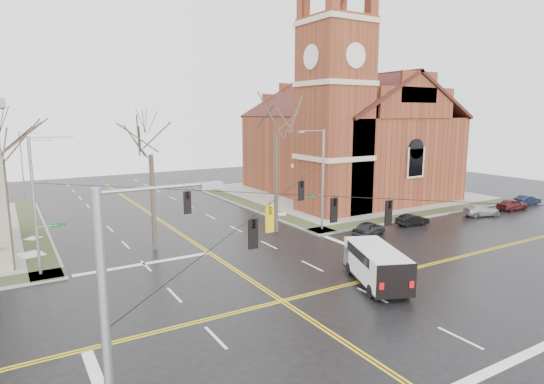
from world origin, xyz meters
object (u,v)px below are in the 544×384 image
church (344,130)px  signal_pole_ne (321,177)px  parked_car_b (412,220)px  parked_car_d (512,204)px  signal_pole_nw (37,202)px  parked_car_c (481,211)px  signal_pole_sw (118,383)px  tree_nw_near (151,148)px  parked_car_e (527,200)px  tree_nw_far (1,151)px  parked_car_a (369,228)px  tree_ne (276,126)px  cargo_van (375,262)px  streetlight_north_b (23,159)px  streetlight_north_a (33,178)px

church → signal_pole_ne: size_ratio=3.06×
parked_car_b → parked_car_d: size_ratio=0.87×
church → signal_pole_nw: 38.61m
signal_pole_ne → parked_car_c: signal_pole_ne is taller
signal_pole_sw → tree_nw_near: bearing=72.2°
parked_car_c → parked_car_e: size_ratio=1.16×
signal_pole_sw → parked_car_c: 45.19m
signal_pole_nw → parked_car_c: bearing=-5.3°
signal_pole_ne → parked_car_d: size_ratio=2.39×
tree_nw_near → signal_pole_sw: bearing=-107.8°
signal_pole_nw → tree_nw_far: 4.08m
parked_car_e → parked_car_a: bearing=100.2°
signal_pole_nw → parked_car_e: size_ratio=2.73×
church → tree_nw_near: (-28.00, -11.06, -0.52)m
church → parked_car_a: church is taller
tree_ne → parked_car_c: bearing=-13.1°
parked_car_c → cargo_van: bearing=128.7°
signal_pole_nw → cargo_van: signal_pole_nw is taller
tree_nw_far → parked_car_d: bearing=-6.5°
church → parked_car_b: bearing=-106.2°
streetlight_north_b → parked_car_c: (39.98, -40.24, -3.91)m
church → cargo_van: (-18.29, -25.40, -7.07)m
church → parked_car_c: (4.56, -17.02, -7.88)m
streetlight_north_b → tree_nw_far: bearing=-93.9°
parked_car_a → parked_car_c: size_ratio=0.97×
signal_pole_nw → parked_car_e: (50.67, -2.75, -4.41)m
parked_car_a → tree_nw_far: 28.54m
tree_nw_near → parked_car_c: bearing=-10.4°
parked_car_b → tree_ne: (-12.63, 4.24, 8.93)m
streetlight_north_b → tree_nw_near: (7.42, -34.28, 3.45)m
church → streetlight_north_a: 35.78m
parked_car_d → tree_nw_near: 39.23m
parked_car_e → tree_ne: 33.39m
church → streetlight_north_a: church is taller
church → tree_nw_far: church is taller
signal_pole_nw → cargo_van: 21.82m
signal_pole_sw → cargo_van: 21.16m
signal_pole_nw → streetlight_north_a: signal_pole_nw is taller
parked_car_a → parked_car_d: (20.89, -0.17, 0.01)m
streetlight_north_a → cargo_van: bearing=-59.1°
parked_car_b → parked_car_c: bearing=-88.8°
church → streetlight_north_b: size_ratio=3.44×
parked_car_e → tree_nw_far: size_ratio=0.29×
church → streetlight_north_a: size_ratio=3.44×
church → cargo_van: 32.09m
parked_car_a → cargo_van: bearing=122.2°
parked_car_d → tree_nw_near: (-38.09, 5.89, 7.27)m
signal_pole_nw → signal_pole_sw: (0.00, -23.00, 0.00)m
parked_car_d → tree_nw_far: bearing=88.4°
streetlight_north_b → parked_car_e: streetlight_north_b is taller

